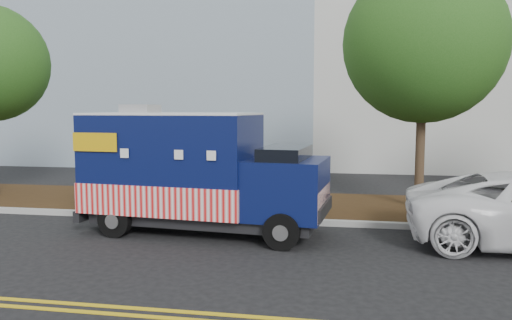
# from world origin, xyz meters

# --- Properties ---
(ground) EXTENTS (120.00, 120.00, 0.00)m
(ground) POSITION_xyz_m (0.00, 0.00, 0.00)
(ground) COLOR black
(ground) RESTS_ON ground
(curb) EXTENTS (120.00, 0.18, 0.15)m
(curb) POSITION_xyz_m (0.00, 1.40, 0.07)
(curb) COLOR #9E9E99
(curb) RESTS_ON ground
(mulch_strip) EXTENTS (120.00, 4.00, 0.15)m
(mulch_strip) POSITION_xyz_m (0.00, 3.50, 0.07)
(mulch_strip) COLOR black
(mulch_strip) RESTS_ON ground
(centerline_near) EXTENTS (120.00, 0.10, 0.01)m
(centerline_near) POSITION_xyz_m (0.00, -4.45, 0.01)
(centerline_near) COLOR gold
(centerline_near) RESTS_ON ground
(centerline_far) EXTENTS (120.00, 0.10, 0.01)m
(centerline_far) POSITION_xyz_m (0.00, -4.70, 0.01)
(centerline_far) COLOR gold
(centerline_far) RESTS_ON ground
(tree_c) EXTENTS (4.47, 4.47, 7.03)m
(tree_c) POSITION_xyz_m (5.55, 3.57, 4.79)
(tree_c) COLOR #38281C
(tree_c) RESTS_ON ground
(sign_post) EXTENTS (0.06, 0.06, 2.40)m
(sign_post) POSITION_xyz_m (-2.53, 1.63, 1.20)
(sign_post) COLOR #473828
(sign_post) RESTS_ON ground
(food_truck) EXTENTS (6.01, 2.74, 3.07)m
(food_truck) POSITION_xyz_m (-0.16, 0.23, 1.39)
(food_truck) COLOR black
(food_truck) RESTS_ON ground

